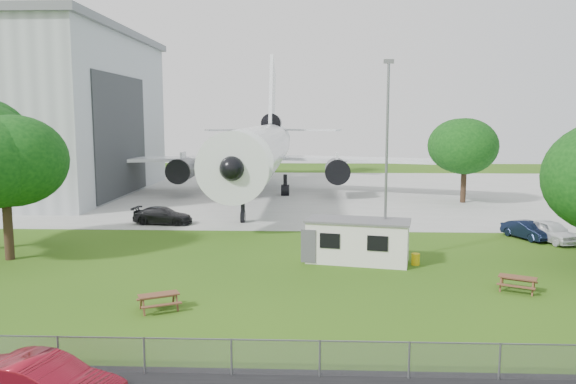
{
  "coord_description": "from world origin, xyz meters",
  "views": [
    {
      "loc": [
        3.66,
        -27.57,
        8.74
      ],
      "look_at": [
        2.21,
        8.0,
        4.0
      ],
      "focal_mm": 35.0,
      "sensor_mm": 36.0,
      "label": 1
    }
  ],
  "objects_px": {
    "site_cabin": "(358,241)",
    "picnic_east": "(517,291)",
    "airliner": "(261,148)",
    "picnic_west": "(159,310)"
  },
  "relations": [
    {
      "from": "site_cabin",
      "to": "picnic_east",
      "type": "bearing_deg",
      "value": -36.15
    },
    {
      "from": "airliner",
      "to": "picnic_west",
      "type": "distance_m",
      "value": 39.35
    },
    {
      "from": "picnic_west",
      "to": "picnic_east",
      "type": "distance_m",
      "value": 17.73
    },
    {
      "from": "picnic_west",
      "to": "site_cabin",
      "type": "bearing_deg",
      "value": 15.84
    },
    {
      "from": "airliner",
      "to": "site_cabin",
      "type": "bearing_deg",
      "value": -74.04
    },
    {
      "from": "site_cabin",
      "to": "picnic_west",
      "type": "bearing_deg",
      "value": -137.26
    },
    {
      "from": "site_cabin",
      "to": "picnic_east",
      "type": "xyz_separation_m",
      "value": [
        7.59,
        -5.54,
        -1.31
      ]
    },
    {
      "from": "site_cabin",
      "to": "airliner",
      "type": "bearing_deg",
      "value": 105.96
    },
    {
      "from": "picnic_west",
      "to": "airliner",
      "type": "bearing_deg",
      "value": 61.28
    },
    {
      "from": "airliner",
      "to": "picnic_east",
      "type": "relative_size",
      "value": 26.52
    }
  ]
}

